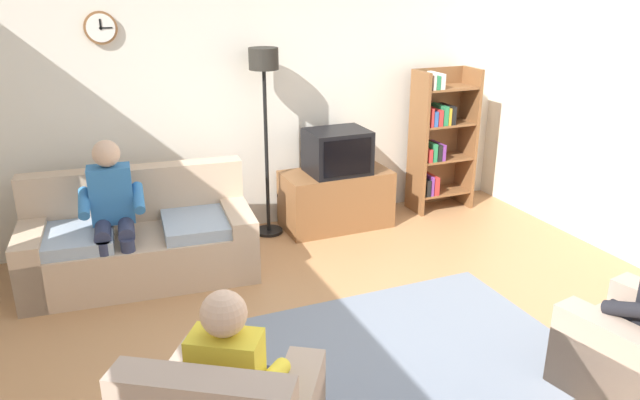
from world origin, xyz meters
TOP-DOWN VIEW (x-y plane):
  - ground_plane at (0.00, 0.00)m, footprint 12.00×12.00m
  - back_wall_assembly at (-0.00, 2.66)m, footprint 6.20×0.17m
  - couch at (-1.33, 1.87)m, footprint 1.97×1.05m
  - tv_stand at (0.69, 2.25)m, footprint 1.10×0.56m
  - tv at (0.69, 2.23)m, footprint 0.60×0.49m
  - bookshelf at (1.95, 2.32)m, footprint 0.68×0.36m
  - floor_lamp at (-0.01, 2.35)m, footprint 0.28×0.28m
  - area_rug at (0.22, -0.05)m, footprint 2.20×1.70m
  - person_on_couch at (-1.52, 1.76)m, footprint 0.54×0.56m
  - person_in_left_armchair at (-1.18, -0.67)m, footprint 0.61×0.64m

SIDE VIEW (x-z plane):
  - ground_plane at x=0.00m, z-range 0.00..0.00m
  - area_rug at x=0.22m, z-range 0.00..0.01m
  - tv_stand at x=0.69m, z-range 0.00..0.59m
  - couch at x=-1.33m, z-range -0.14..0.76m
  - person_in_left_armchair at x=-1.18m, z-range 0.04..1.16m
  - person_on_couch at x=-1.52m, z-range 0.08..1.32m
  - bookshelf at x=1.95m, z-range 0.03..1.58m
  - tv at x=0.69m, z-range 0.59..1.03m
  - back_wall_assembly at x=0.00m, z-range 0.00..2.70m
  - floor_lamp at x=-0.01m, z-range 0.53..2.38m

